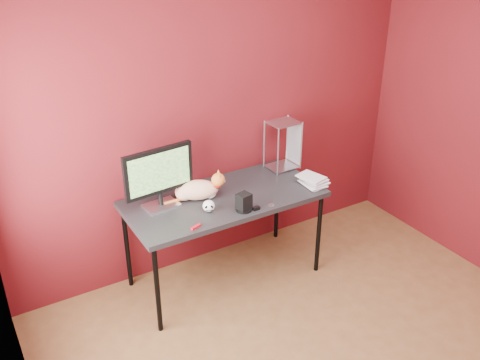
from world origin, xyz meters
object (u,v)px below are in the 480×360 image
desk (224,202)px  skull_mug (209,206)px  cat (198,190)px  monitor (159,175)px  speaker (244,203)px  book_stack (308,138)px

desk → skull_mug: size_ratio=15.59×
cat → skull_mug: size_ratio=4.78×
cat → skull_mug: bearing=-71.0°
monitor → speaker: 0.64m
desk → speaker: 0.28m
monitor → book_stack: size_ratio=0.65×
book_stack → monitor: bearing=165.9°
desk → monitor: monitor is taller
skull_mug → book_stack: book_stack is taller
speaker → cat: bearing=109.8°
monitor → speaker: monitor is taller
desk → monitor: bearing=167.8°
speaker → monitor: bearing=131.9°
skull_mug → desk: bearing=58.3°
monitor → book_stack: bearing=-19.6°
book_stack → skull_mug: bearing=177.3°
monitor → book_stack: (1.10, -0.28, 0.15)m
desk → book_stack: 0.80m
desk → book_stack: book_stack is taller
speaker → book_stack: (0.61, 0.08, 0.35)m
skull_mug → monitor: bearing=162.7°
cat → book_stack: bearing=6.7°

